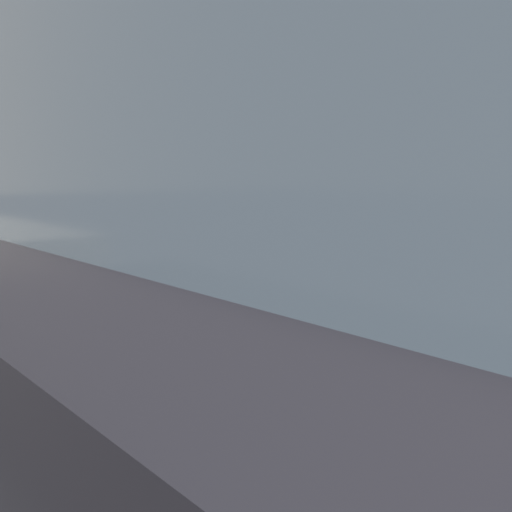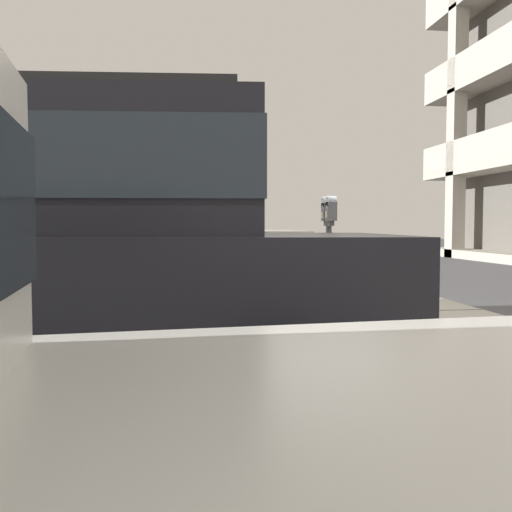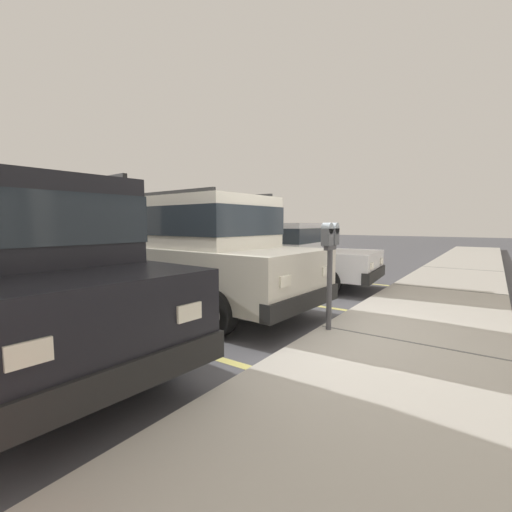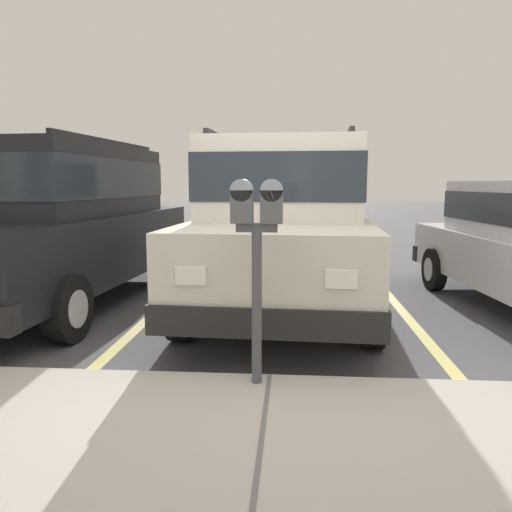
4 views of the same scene
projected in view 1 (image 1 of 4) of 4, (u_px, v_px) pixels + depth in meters
name	position (u px, v px, depth m)	size (l,w,h in m)	color
ground_plane	(304.00, 329.00, 5.54)	(80.00, 80.00, 0.10)	#4C4C51
sidewalk	(378.00, 297.00, 6.44)	(40.00, 2.20, 0.12)	#ADA89E
parking_stall_lines	(339.00, 408.00, 3.53)	(11.84, 4.80, 0.01)	#DBD16B
silver_suv	(67.00, 228.00, 3.77)	(2.18, 4.87, 2.03)	beige
dark_hatchback	(502.00, 285.00, 1.82)	(2.25, 4.90, 2.03)	black
parking_meter_near	(335.00, 201.00, 5.55)	(0.35, 0.12, 1.42)	#47474C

